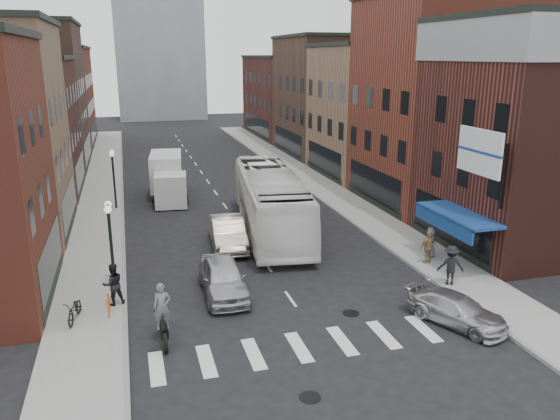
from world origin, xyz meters
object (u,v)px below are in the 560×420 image
at_px(billboard_sign, 481,153).
at_px(parked_bicycle, 75,310).
at_px(transit_bus, 270,201).
at_px(ped_left_solo, 113,284).
at_px(sedan_left_near, 223,278).
at_px(ped_right_b, 428,247).
at_px(box_truck, 168,178).
at_px(streetlamp_far, 113,168).
at_px(motorcycle_rider, 163,315).
at_px(curb_car, 457,310).
at_px(streetlamp_near, 110,230).
at_px(ped_right_c, 431,242).
at_px(bike_rack, 109,306).
at_px(sedan_left_far, 228,233).
at_px(ped_right_a, 451,265).

bearing_deg(billboard_sign, parked_bicycle, 177.80).
xyz_separation_m(transit_bus, ped_left_solo, (-9.04, -8.29, -0.82)).
xyz_separation_m(sedan_left_near, ped_right_b, (10.56, 0.61, 0.19)).
bearing_deg(box_truck, streetlamp_far, -143.63).
bearing_deg(billboard_sign, box_truck, 121.86).
distance_m(motorcycle_rider, curb_car, 11.41).
xyz_separation_m(streetlamp_near, curb_car, (13.06, -6.97, -2.32)).
bearing_deg(ped_right_c, parked_bicycle, -20.49).
relative_size(streetlamp_near, bike_rack, 5.14).
bearing_deg(sedan_left_far, ped_right_c, -21.59).
relative_size(bike_rack, ped_right_a, 0.43).
bearing_deg(parked_bicycle, ped_left_solo, 46.79).
distance_m(motorcycle_rider, transit_bus, 13.88).
xyz_separation_m(sedan_left_near, ped_right_a, (10.13, -2.04, 0.28)).
relative_size(streetlamp_far, bike_rack, 5.14).
height_order(streetlamp_far, ped_right_c, streetlamp_far).
height_order(box_truck, sedan_left_near, box_truck).
relative_size(billboard_sign, ped_right_b, 2.22).
bearing_deg(box_truck, billboard_sign, -52.22).
bearing_deg(transit_bus, sedan_left_near, -110.79).
bearing_deg(ped_right_a, box_truck, -38.34).
xyz_separation_m(sedan_left_near, sedan_left_far, (1.37, 6.16, 0.03)).
height_order(billboard_sign, ped_right_a, billboard_sign).
distance_m(parked_bicycle, ped_right_a, 16.31).
xyz_separation_m(sedan_left_far, ped_left_solo, (-6.03, -6.17, 0.23)).
bearing_deg(curb_car, parked_bicycle, 139.21).
height_order(motorcycle_rider, curb_car, motorcycle_rider).
bearing_deg(box_truck, motorcycle_rider, -89.28).
height_order(motorcycle_rider, ped_right_b, motorcycle_rider).
xyz_separation_m(streetlamp_near, box_truck, (3.74, 16.20, -1.33)).
distance_m(curb_car, ped_right_b, 6.26).
xyz_separation_m(sedan_left_near, ped_left_solo, (-4.67, -0.01, 0.26)).
bearing_deg(curb_car, ped_right_a, 36.63).
xyz_separation_m(billboard_sign, bike_rack, (-16.19, 0.80, -5.58)).
bearing_deg(ped_right_b, parked_bicycle, -0.04).
relative_size(streetlamp_near, sedan_left_far, 0.82).
relative_size(curb_car, parked_bicycle, 2.35).
bearing_deg(streetlamp_near, curb_car, -28.10).
distance_m(streetlamp_far, ped_right_c, 21.44).
height_order(billboard_sign, ped_left_solo, billboard_sign).
distance_m(transit_bus, ped_right_b, 9.90).
bearing_deg(parked_bicycle, sedan_left_far, 54.13).
relative_size(billboard_sign, sedan_left_far, 0.74).
height_order(sedan_left_near, sedan_left_far, sedan_left_far).
bearing_deg(sedan_left_near, ped_left_solo, -178.79).
height_order(bike_rack, ped_right_b, ped_right_b).
bearing_deg(streetlamp_near, billboard_sign, -12.35).
bearing_deg(bike_rack, billboard_sign, -2.83).
bearing_deg(sedan_left_far, ped_right_b, -26.65).
distance_m(streetlamp_near, parked_bicycle, 3.94).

